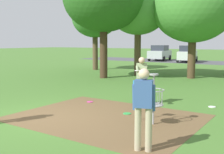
{
  "coord_description": "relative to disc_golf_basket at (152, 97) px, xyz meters",
  "views": [
    {
      "loc": [
        6.28,
        -5.54,
        2.23
      ],
      "look_at": [
        0.8,
        2.62,
        1.0
      ],
      "focal_mm": 44.9,
      "sensor_mm": 36.0,
      "label": 1
    }
  ],
  "objects": [
    {
      "name": "tree_far_left",
      "position": [
        -10.45,
        11.22,
        3.35
      ],
      "size": [
        3.67,
        3.67,
        5.7
      ],
      "color": "brown",
      "rests_on": "ground"
    },
    {
      "name": "frisbee_mid_grass",
      "position": [
        0.87,
        2.97,
        -0.74
      ],
      "size": [
        0.26,
        0.26,
        0.02
      ],
      "primitive_type": "cylinder",
      "color": "white",
      "rests_on": "ground"
    },
    {
      "name": "player_foreground_watching",
      "position": [
        0.71,
        -1.84,
        0.21
      ],
      "size": [
        0.5,
        0.44,
        1.71
      ],
      "color": "tan",
      "rests_on": "ground"
    },
    {
      "name": "parked_car_center_left",
      "position": [
        -7.16,
        23.89,
        0.17
      ],
      "size": [
        2.69,
        4.5,
        1.84
      ],
      "color": "silver",
      "rests_on": "ground"
    },
    {
      "name": "parked_car_leftmost",
      "position": [
        -10.8,
        24.54,
        0.17
      ],
      "size": [
        2.37,
        4.39,
        1.84
      ],
      "color": "#B2B7BC",
      "rests_on": "ground"
    },
    {
      "name": "disc_golf_basket",
      "position": [
        0.0,
        0.0,
        0.0
      ],
      "size": [
        0.98,
        0.58,
        1.39
      ],
      "color": "#9E9EA3",
      "rests_on": "ground"
    },
    {
      "name": "frisbee_far_left",
      "position": [
        -1.09,
        0.54,
        -0.74
      ],
      "size": [
        0.26,
        0.26,
        0.02
      ],
      "primitive_type": "cylinder",
      "color": "green",
      "rests_on": "ground"
    },
    {
      "name": "tree_far_center",
      "position": [
        -5.73,
        9.66,
        3.55
      ],
      "size": [
        3.88,
        3.88,
        5.99
      ],
      "color": "brown",
      "rests_on": "ground"
    },
    {
      "name": "ground_plane",
      "position": [
        -3.01,
        -1.26,
        -0.75
      ],
      "size": [
        160.0,
        160.0,
        0.0
      ],
      "primitive_type": "plane",
      "color": "#47752D"
    },
    {
      "name": "dirt_tee_pad",
      "position": [
        -1.4,
        -0.14,
        -0.75
      ],
      "size": [
        5.32,
        4.13,
        0.01
      ],
      "primitive_type": "cube",
      "color": "brown",
      "rests_on": "ground"
    },
    {
      "name": "tree_mid_center",
      "position": [
        -2.24,
        10.19,
        3.49
      ],
      "size": [
        4.88,
        4.88,
        6.33
      ],
      "color": "#4C3823",
      "rests_on": "ground"
    },
    {
      "name": "frisbee_near_basket",
      "position": [
        -3.13,
        1.25,
        -0.74
      ],
      "size": [
        0.23,
        0.23,
        0.02
      ],
      "primitive_type": "cylinder",
      "color": "#E53D99",
      "rests_on": "ground"
    },
    {
      "name": "player_throwing",
      "position": [
        -1.33,
        1.92,
        0.23
      ],
      "size": [
        0.53,
        1.15,
        1.71
      ],
      "color": "#232328",
      "rests_on": "ground"
    }
  ]
}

